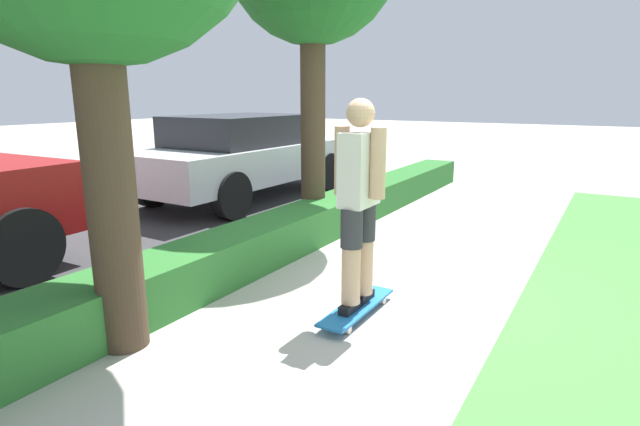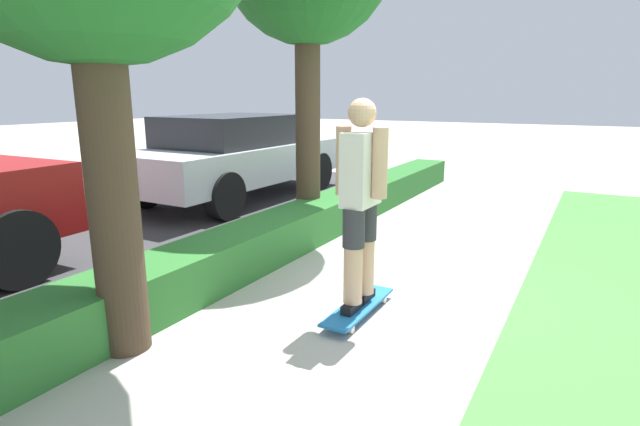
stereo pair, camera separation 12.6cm
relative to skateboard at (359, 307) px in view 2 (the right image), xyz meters
name	(u,v)px [view 2 (the right image)]	position (x,y,z in m)	size (l,w,h in m)	color
ground_plane	(388,300)	(0.41, -0.10, -0.07)	(60.00, 60.00, 0.00)	#ADA89E
street_asphalt	(84,236)	(0.41, 4.10, -0.07)	(12.91, 5.00, 0.01)	#38383A
hedge_row	(244,250)	(0.41, 1.50, 0.15)	(12.91, 0.60, 0.44)	#2D702D
skateboard	(359,307)	(0.00, 0.00, 0.00)	(0.96, 0.24, 0.08)	#1E6BAD
skater_person	(361,200)	(0.00, 0.00, 0.91)	(0.50, 0.43, 1.67)	black
parked_car_middle	(236,154)	(3.33, 3.90, 0.71)	(4.45, 1.90, 1.45)	silver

